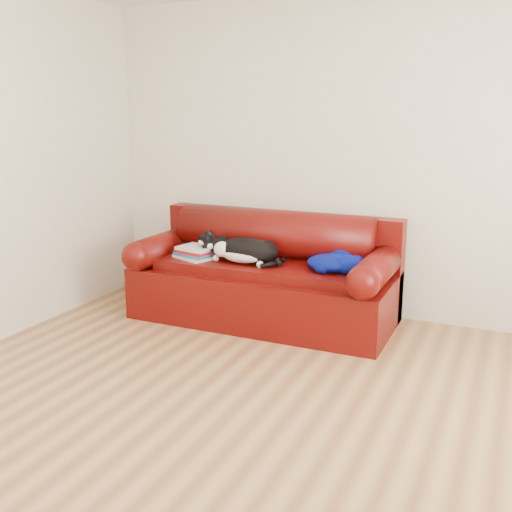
{
  "coord_description": "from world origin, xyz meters",
  "views": [
    {
      "loc": [
        1.26,
        -2.81,
        1.69
      ],
      "look_at": [
        -0.62,
        1.35,
        0.57
      ],
      "focal_mm": 42.0,
      "sensor_mm": 36.0,
      "label": 1
    }
  ],
  "objects_px": {
    "cat": "(245,251)",
    "blanket": "(334,262)",
    "book_stack": "(196,252)",
    "sofa_base": "(263,292)"
  },
  "relations": [
    {
      "from": "cat",
      "to": "blanket",
      "type": "height_order",
      "value": "cat"
    },
    {
      "from": "book_stack",
      "to": "cat",
      "type": "bearing_deg",
      "value": 3.19
    },
    {
      "from": "book_stack",
      "to": "blanket",
      "type": "distance_m",
      "value": 1.16
    },
    {
      "from": "cat",
      "to": "blanket",
      "type": "relative_size",
      "value": 1.52
    },
    {
      "from": "book_stack",
      "to": "cat",
      "type": "height_order",
      "value": "cat"
    },
    {
      "from": "blanket",
      "to": "sofa_base",
      "type": "bearing_deg",
      "value": 176.46
    },
    {
      "from": "book_stack",
      "to": "cat",
      "type": "distance_m",
      "value": 0.44
    },
    {
      "from": "blanket",
      "to": "book_stack",
      "type": "bearing_deg",
      "value": -174.74
    },
    {
      "from": "book_stack",
      "to": "blanket",
      "type": "bearing_deg",
      "value": 5.26
    },
    {
      "from": "sofa_base",
      "to": "book_stack",
      "type": "height_order",
      "value": "book_stack"
    }
  ]
}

